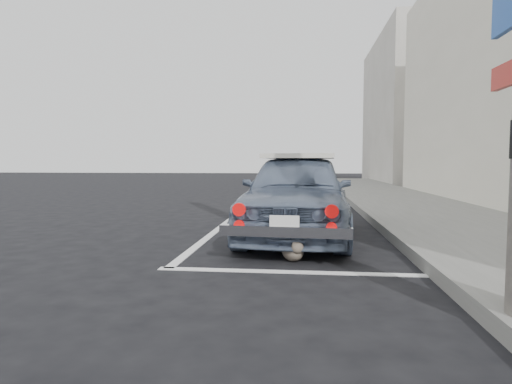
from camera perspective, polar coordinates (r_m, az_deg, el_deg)
ground at (r=5.08m, az=-0.00°, el=-9.12°), size 80.00×80.00×0.00m
sidewalk at (r=7.49m, az=27.07°, el=-4.71°), size 2.80×40.00×0.15m
building_far at (r=25.74m, az=19.54°, el=10.12°), size 3.50×10.00×8.00m
pline_rear at (r=4.56m, az=5.66°, el=-10.59°), size 3.00×0.12×0.01m
pline_front at (r=11.47m, az=6.00°, el=-1.77°), size 3.00×0.12×0.01m
pline_side at (r=8.13m, az=-4.04°, el=-4.13°), size 0.12×7.00×0.01m
retro_coupe at (r=6.64m, az=5.62°, el=-0.20°), size 1.81×3.98×1.32m
cat at (r=5.03m, az=4.98°, el=-7.71°), size 0.35×0.52×0.29m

